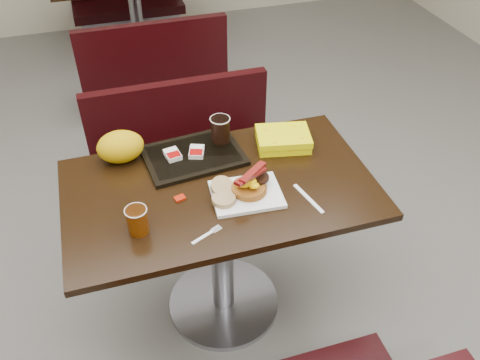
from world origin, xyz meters
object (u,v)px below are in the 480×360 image
object	(u,v)px
tray	(193,156)
hashbrown_sleeve_right	(197,152)
bench_near_n	(188,160)
coffee_cup_near	(137,221)
table_near	(222,251)
table_far	(137,21)
hashbrown_sleeve_left	(173,155)
clamshell	(283,139)
paper_bag	(120,147)
bench_far_s	(151,61)
platter	(246,194)
pancake_stack	(249,188)
coffee_cup_far	(220,129)
fork	(202,237)
knife	(308,198)

from	to	relation	value
tray	hashbrown_sleeve_right	distance (m)	0.02
bench_near_n	coffee_cup_near	size ratio (longest dim) A/B	9.79
table_near	hashbrown_sleeve_right	xyz separation A→B (m)	(-0.04, 0.20, 0.40)
table_far	hashbrown_sleeve_left	xyz separation A→B (m)	(-0.14, -2.38, 0.40)
clamshell	paper_bag	bearing A→B (deg)	-176.78
table_far	bench_far_s	bearing A→B (deg)	-90.00
table_near	coffee_cup_near	distance (m)	0.56
platter	pancake_stack	world-z (taller)	pancake_stack
tray	hashbrown_sleeve_right	xyz separation A→B (m)	(0.01, -0.00, 0.02)
coffee_cup_far	fork	bearing A→B (deg)	-111.74
bench_far_s	hashbrown_sleeve_right	world-z (taller)	hashbrown_sleeve_right
platter	tray	bearing A→B (deg)	119.35
bench_near_n	coffee_cup_near	xyz separation A→B (m)	(-0.34, -0.85, 0.44)
knife	coffee_cup_far	world-z (taller)	coffee_cup_far
hashbrown_sleeve_left	pancake_stack	bearing A→B (deg)	-60.13
platter	knife	bearing A→B (deg)	-17.24
table_near	clamshell	xyz separation A→B (m)	(0.33, 0.18, 0.41)
bench_far_s	fork	world-z (taller)	fork
coffee_cup_near	fork	world-z (taller)	coffee_cup_near
table_far	clamshell	world-z (taller)	clamshell
table_far	platter	xyz separation A→B (m)	(0.08, -2.68, 0.38)
platter	tray	xyz separation A→B (m)	(-0.14, 0.29, 0.00)
table_near	fork	xyz separation A→B (m)	(-0.13, -0.25, 0.38)
hashbrown_sleeve_left	clamshell	size ratio (longest dim) A/B	0.35
tray	coffee_cup_far	xyz separation A→B (m)	(0.13, 0.06, 0.06)
bench_far_s	platter	world-z (taller)	platter
coffee_cup_near	hashbrown_sleeve_right	bearing A→B (deg)	50.63
bench_far_s	fork	size ratio (longest dim) A/B	7.96
bench_near_n	hashbrown_sleeve_right	size ratio (longest dim) A/B	12.66
platter	bench_near_n	bearing A→B (deg)	99.99
bench_near_n	clamshell	xyz separation A→B (m)	(0.33, -0.52, 0.42)
knife	hashbrown_sleeve_left	world-z (taller)	hashbrown_sleeve_left
hashbrown_sleeve_right	pancake_stack	bearing A→B (deg)	-44.60
fork	paper_bag	bearing A→B (deg)	87.26
fork	tray	size ratio (longest dim) A/B	0.32
bench_far_s	fork	xyz separation A→B (m)	(-0.13, -2.15, 0.39)
table_near	coffee_cup_far	xyz separation A→B (m)	(0.08, 0.27, 0.45)
pancake_stack	hashbrown_sleeve_left	world-z (taller)	pancake_stack
bench_near_n	fork	xyz separation A→B (m)	(-0.13, -0.95, 0.39)
bench_near_n	hashbrown_sleeve_right	bearing A→B (deg)	-94.95
bench_far_s	tray	bearing A→B (deg)	-91.92
fork	paper_bag	distance (m)	0.57
platter	paper_bag	bearing A→B (deg)	143.30
platter	pancake_stack	distance (m)	0.03
table_near	bench_near_n	size ratio (longest dim) A/B	1.20
coffee_cup_near	hashbrown_sleeve_right	world-z (taller)	coffee_cup_near
hashbrown_sleeve_left	clamshell	bearing A→B (deg)	-13.25
fork	clamshell	distance (m)	0.63
bench_near_n	coffee_cup_near	world-z (taller)	coffee_cup_near
platter	coffee_cup_far	xyz separation A→B (m)	(-0.01, 0.35, 0.07)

